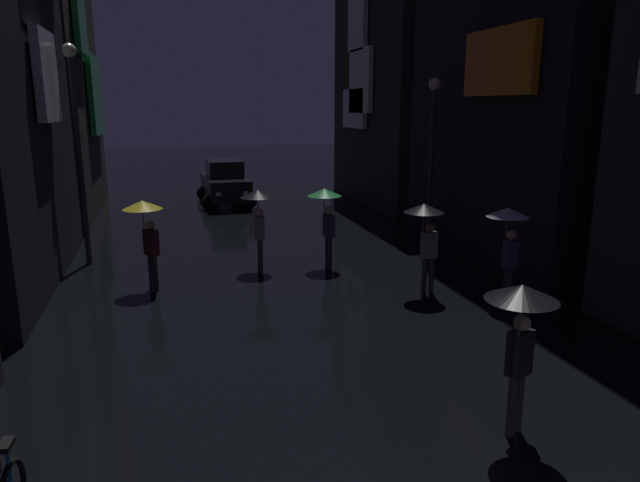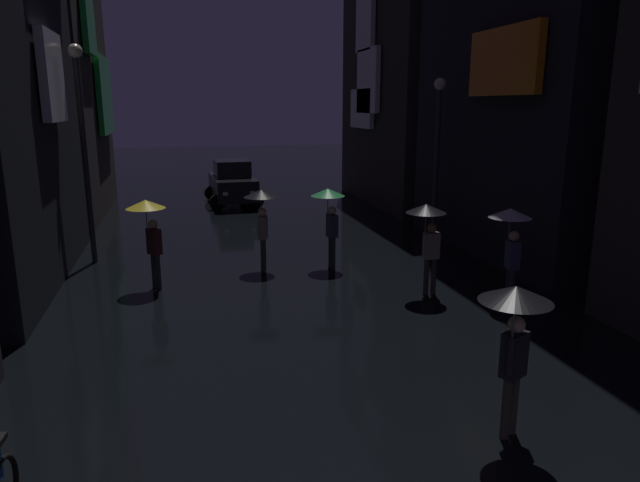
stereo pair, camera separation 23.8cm
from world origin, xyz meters
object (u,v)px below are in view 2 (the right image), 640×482
object	(u,v)px
pedestrian_midstreet_centre_green	(329,206)
streetlamp_right_far	(437,141)
streetlamp_left_far	(83,131)
pedestrian_foreground_left_yellow	(149,219)
car_distant	(232,183)
pedestrian_foreground_right_black	(428,224)
pedestrian_near_crossing_clear	(511,230)
pedestrian_midstreet_left_black	(262,207)
pedestrian_far_right_black	(515,319)

from	to	relation	value
pedestrian_midstreet_centre_green	streetlamp_right_far	distance (m)	4.43
pedestrian_midstreet_centre_green	streetlamp_left_far	size ratio (longest dim) A/B	0.37
pedestrian_foreground_left_yellow	car_distant	distance (m)	11.92
pedestrian_foreground_right_black	streetlamp_right_far	xyz separation A→B (m)	(2.26, 4.46, 1.52)
pedestrian_midstreet_centre_green	pedestrian_near_crossing_clear	bearing A→B (deg)	-51.83
pedestrian_midstreet_left_black	streetlamp_left_far	distance (m)	5.16
pedestrian_near_crossing_clear	streetlamp_left_far	xyz separation A→B (m)	(-9.18, 5.83, 1.92)
pedestrian_foreground_right_black	streetlamp_left_far	world-z (taller)	streetlamp_left_far
pedestrian_near_crossing_clear	pedestrian_midstreet_left_black	size ratio (longest dim) A/B	1.00
pedestrian_midstreet_left_black	streetlamp_left_far	bearing A→B (deg)	157.93
pedestrian_foreground_left_yellow	streetlamp_right_far	xyz separation A→B (m)	(8.35, 2.42, 1.52)
pedestrian_foreground_right_black	car_distant	size ratio (longest dim) A/B	0.51
pedestrian_near_crossing_clear	streetlamp_right_far	xyz separation A→B (m)	(0.82, 5.48, 1.52)
streetlamp_left_far	car_distant	bearing A→B (deg)	61.92
pedestrian_midstreet_left_black	streetlamp_left_far	size ratio (longest dim) A/B	0.37
pedestrian_foreground_left_yellow	pedestrian_foreground_right_black	bearing A→B (deg)	-18.49
pedestrian_midstreet_left_black	pedestrian_midstreet_centre_green	world-z (taller)	same
pedestrian_far_right_black	streetlamp_right_far	world-z (taller)	streetlamp_right_far
pedestrian_foreground_right_black	pedestrian_midstreet_left_black	size ratio (longest dim) A/B	1.00
car_distant	streetlamp_left_far	bearing A→B (deg)	-118.08
pedestrian_far_right_black	car_distant	size ratio (longest dim) A/B	0.51
pedestrian_far_right_black	streetlamp_right_far	distance (m)	10.88
pedestrian_midstreet_left_black	pedestrian_midstreet_centre_green	xyz separation A→B (m)	(1.76, -0.23, 0.00)
pedestrian_near_crossing_clear	pedestrian_far_right_black	xyz separation A→B (m)	(-2.85, -4.65, 0.00)
pedestrian_midstreet_left_black	car_distant	size ratio (longest dim) A/B	0.51
pedestrian_foreground_right_black	streetlamp_left_far	size ratio (longest dim) A/B	0.37
pedestrian_foreground_left_yellow	pedestrian_near_crossing_clear	bearing A→B (deg)	-22.08
pedestrian_far_right_black	streetlamp_left_far	xyz separation A→B (m)	(-6.33, 10.48, 1.92)
pedestrian_near_crossing_clear	pedestrian_far_right_black	world-z (taller)	same
pedestrian_foreground_left_yellow	pedestrian_far_right_black	bearing A→B (deg)	-58.73
pedestrian_foreground_right_black	pedestrian_foreground_left_yellow	distance (m)	6.41
streetlamp_right_far	car_distant	bearing A→B (deg)	120.46
pedestrian_far_right_black	streetlamp_right_far	bearing A→B (deg)	70.09
pedestrian_near_crossing_clear	car_distant	bearing A→B (deg)	107.26
pedestrian_foreground_left_yellow	pedestrian_far_right_black	xyz separation A→B (m)	(4.68, -7.70, 0.00)
pedestrian_midstreet_left_black	pedestrian_foreground_left_yellow	distance (m)	2.95
pedestrian_far_right_black	car_distant	bearing A→B (deg)	94.98
pedestrian_near_crossing_clear	car_distant	world-z (taller)	pedestrian_near_crossing_clear
pedestrian_foreground_left_yellow	car_distant	size ratio (longest dim) A/B	0.51
streetlamp_right_far	streetlamp_left_far	size ratio (longest dim) A/B	0.87
pedestrian_near_crossing_clear	streetlamp_left_far	bearing A→B (deg)	147.60
pedestrian_foreground_right_black	streetlamp_right_far	bearing A→B (deg)	63.07
pedestrian_foreground_right_black	pedestrian_midstreet_left_black	xyz separation A→B (m)	(-3.30, 3.01, 0.00)
pedestrian_foreground_right_black	pedestrian_midstreet_left_black	world-z (taller)	same
pedestrian_midstreet_centre_green	car_distant	xyz separation A→B (m)	(-1.54, 10.76, -0.74)
pedestrian_midstreet_centre_green	car_distant	world-z (taller)	pedestrian_midstreet_centre_green
pedestrian_near_crossing_clear	car_distant	distance (m)	15.27
pedestrian_near_crossing_clear	pedestrian_midstreet_left_black	bearing A→B (deg)	139.66
pedestrian_foreground_right_black	pedestrian_far_right_black	bearing A→B (deg)	-103.91
pedestrian_far_right_black	streetlamp_left_far	bearing A→B (deg)	121.15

